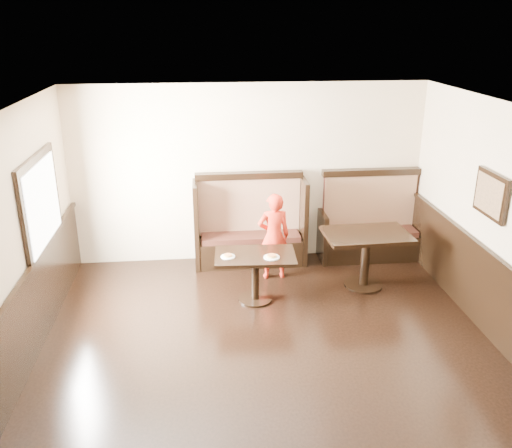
{
  "coord_description": "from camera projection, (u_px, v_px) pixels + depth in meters",
  "views": [
    {
      "loc": [
        -0.73,
        -4.65,
        3.67
      ],
      "look_at": [
        -0.0,
        2.35,
        1.0
      ],
      "focal_mm": 38.0,
      "sensor_mm": 36.0,
      "label": 1
    }
  ],
  "objects": [
    {
      "name": "pizza_plate_right",
      "position": [
        272.0,
        257.0,
        7.21
      ],
      "size": [
        0.22,
        0.22,
        0.04
      ],
      "color": "white",
      "rests_on": "table_main"
    },
    {
      "name": "pizza_plate_left",
      "position": [
        228.0,
        256.0,
        7.24
      ],
      "size": [
        0.19,
        0.19,
        0.04
      ],
      "color": "white",
      "rests_on": "table_main"
    },
    {
      "name": "booth_neighbor",
      "position": [
        369.0,
        229.0,
        8.78
      ],
      "size": [
        1.65,
        0.72,
        1.45
      ],
      "color": "black",
      "rests_on": "ground"
    },
    {
      "name": "table_main",
      "position": [
        255.0,
        265.0,
        7.37
      ],
      "size": [
        1.12,
        0.74,
        0.69
      ],
      "rotation": [
        0.0,
        0.0,
        -0.06
      ],
      "color": "black",
      "rests_on": "ground"
    },
    {
      "name": "table_neighbor",
      "position": [
        366.0,
        247.0,
        7.74
      ],
      "size": [
        1.22,
        0.83,
        0.83
      ],
      "rotation": [
        0.0,
        0.0,
        0.04
      ],
      "color": "black",
      "rests_on": "ground"
    },
    {
      "name": "booth_main",
      "position": [
        250.0,
        231.0,
        8.58
      ],
      "size": [
        1.75,
        0.72,
        1.45
      ],
      "color": "black",
      "rests_on": "ground"
    },
    {
      "name": "child",
      "position": [
        274.0,
        236.0,
        8.0
      ],
      "size": [
        0.5,
        0.35,
        1.32
      ],
      "primitive_type": "imported",
      "rotation": [
        0.0,
        0.0,
        3.2
      ],
      "color": "red",
      "rests_on": "ground"
    },
    {
      "name": "ground",
      "position": [
        279.0,
        391.0,
        5.7
      ],
      "size": [
        7.0,
        7.0,
        0.0
      ],
      "primitive_type": "plane",
      "color": "black",
      "rests_on": "ground"
    },
    {
      "name": "room_shell",
      "position": [
        248.0,
        324.0,
        5.7
      ],
      "size": [
        7.0,
        7.0,
        7.0
      ],
      "color": "beige",
      "rests_on": "ground"
    }
  ]
}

